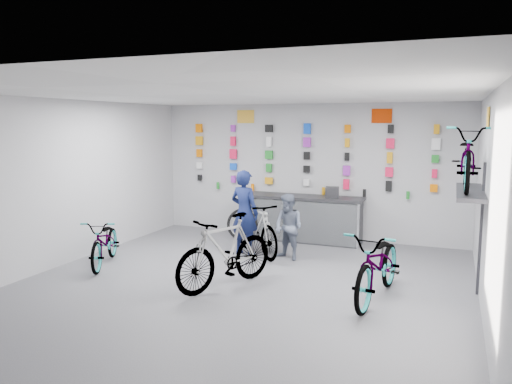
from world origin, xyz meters
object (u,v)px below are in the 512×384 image
at_px(bike_right, 379,264).
at_px(clerk, 244,213).
at_px(counter, 301,219).
at_px(bike_left, 105,242).
at_px(customer, 289,227).
at_px(bike_center, 225,251).
at_px(bike_service, 256,228).

distance_m(bike_right, clerk, 3.27).
relative_size(counter, bike_left, 1.62).
relative_size(counter, customer, 2.16).
relative_size(bike_center, bike_service, 1.07).
bearing_deg(customer, clerk, -159.15).
bearing_deg(bike_center, customer, 101.45).
height_order(bike_center, customer, customer).
height_order(bike_left, customer, customer).
height_order(bike_service, clerk, clerk).
xyz_separation_m(counter, bike_right, (2.11, -3.17, 0.05)).
distance_m(bike_center, customer, 1.96).
xyz_separation_m(bike_service, customer, (0.69, -0.09, 0.08)).
distance_m(bike_right, customer, 2.49).
distance_m(counter, bike_service, 1.55).
distance_m(bike_left, bike_service, 2.84).
distance_m(counter, customer, 1.58).
distance_m(bike_center, bike_service, 2.02).
relative_size(clerk, customer, 1.34).
bearing_deg(counter, customer, -82.14).
xyz_separation_m(counter, customer, (0.21, -1.56, 0.14)).
xyz_separation_m(bike_right, customer, (-1.90, 1.61, 0.09)).
height_order(counter, bike_service, bike_service).
xyz_separation_m(counter, bike_center, (-0.21, -3.47, 0.09)).
xyz_separation_m(bike_service, clerk, (-0.22, -0.07, 0.30)).
bearing_deg(clerk, bike_left, 51.20).
bearing_deg(customer, bike_center, -80.16).
relative_size(bike_center, bike_right, 0.95).
bearing_deg(bike_left, bike_center, -31.10).
relative_size(bike_center, customer, 1.54).
bearing_deg(bike_right, counter, 130.94).
bearing_deg(counter, clerk, -114.52).
height_order(bike_center, bike_service, bike_center).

